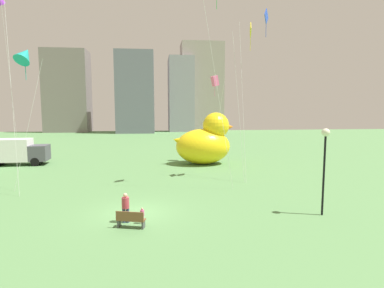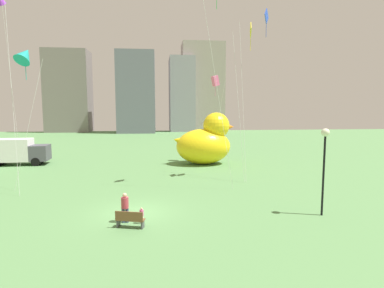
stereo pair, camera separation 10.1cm
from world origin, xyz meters
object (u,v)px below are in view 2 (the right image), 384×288
object	(u,v)px
kite_blue	(264,25)
kite_pink	(215,81)
box_truck	(16,152)
kite_yellow	(250,37)
park_bench	(130,219)
lamppost	(325,150)
person_child	(142,215)
kite_teal	(25,55)
person_adult	(125,206)
giant_inflatable_duck	(206,142)

from	to	relation	value
kite_blue	kite_pink	bearing A→B (deg)	105.70
box_truck	kite_yellow	xyz separation A→B (m)	(23.03, -9.17, 10.55)
park_bench	kite_pink	size ratio (longest dim) A/B	0.16
kite_yellow	park_bench	bearing A→B (deg)	-130.87
box_truck	kite_pink	bearing A→B (deg)	-0.76
box_truck	lamppost	bearing A→B (deg)	-37.65
lamppost	kite_yellow	distance (m)	12.92
person_child	box_truck	size ratio (longest dim) A/B	0.13
kite_yellow	kite_blue	world-z (taller)	kite_blue
box_truck	kite_pink	world-z (taller)	kite_pink
lamppost	kite_pink	bearing A→B (deg)	98.58
park_bench	kite_teal	distance (m)	14.21
person_adult	kite_teal	xyz separation A→B (m)	(-7.28, 6.78, 8.86)
box_truck	kite_yellow	distance (m)	26.94
lamppost	kite_yellow	xyz separation A→B (m)	(-1.57, 9.82, 8.25)
person_adult	box_truck	distance (m)	23.28
park_bench	kite_teal	size ratio (longest dim) A/B	0.14
person_adult	kite_yellow	distance (m)	17.59
box_truck	kite_blue	bearing A→B (deg)	-20.60
park_bench	kite_yellow	size ratio (longest dim) A/B	0.12
lamppost	park_bench	bearing A→B (deg)	-175.76
kite_teal	kite_blue	world-z (taller)	kite_blue
giant_inflatable_duck	kite_blue	distance (m)	13.58
kite_yellow	lamppost	bearing A→B (deg)	-80.90
park_bench	kite_blue	distance (m)	19.50
kite_pink	kite_teal	bearing A→B (deg)	-142.63
kite_pink	kite_yellow	size ratio (longest dim) A/B	0.74
box_truck	kite_teal	xyz separation A→B (m)	(6.24, -12.16, 8.29)
person_adult	box_truck	world-z (taller)	box_truck
giant_inflatable_duck	lamppost	world-z (taller)	giant_inflatable_duck
giant_inflatable_duck	lamppost	bearing A→B (deg)	-76.82
kite_teal	kite_blue	distance (m)	18.58
kite_pink	kite_teal	xyz separation A→B (m)	(-15.54, -11.87, 0.61)
person_adult	kite_pink	xyz separation A→B (m)	(8.26, 18.65, 8.24)
park_bench	person_adult	xyz separation A→B (m)	(-0.32, 0.84, 0.42)
park_bench	kite_yellow	distance (m)	18.17
person_adult	kite_yellow	bearing A→B (deg)	45.79
park_bench	person_child	distance (m)	0.80
park_bench	giant_inflatable_duck	bearing A→B (deg)	69.91
park_bench	kite_yellow	world-z (taller)	kite_yellow
person_child	box_truck	world-z (taller)	box_truck
kite_blue	box_truck	bearing A→B (deg)	159.40
box_truck	kite_blue	size ratio (longest dim) A/B	0.45
park_bench	person_adult	world-z (taller)	person_adult
kite_yellow	kite_blue	distance (m)	1.61
giant_inflatable_duck	box_truck	bearing A→B (deg)	175.73
lamppost	box_truck	world-z (taller)	lamppost
person_child	giant_inflatable_duck	world-z (taller)	giant_inflatable_duck
park_bench	box_truck	bearing A→B (deg)	124.99
person_adult	giant_inflatable_duck	xyz separation A→B (m)	(7.00, 17.41, 1.53)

